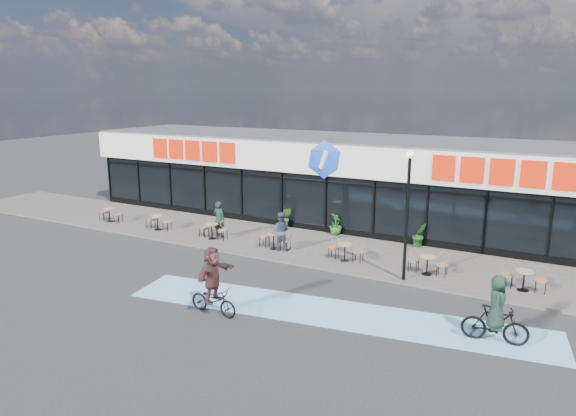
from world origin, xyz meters
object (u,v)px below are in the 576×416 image
at_px(lamp_post, 407,204).
at_px(potted_plant_right, 419,235).
at_px(bistro_set_0, 111,213).
at_px(cyclist_a, 496,316).
at_px(potted_plant_left, 285,218).
at_px(patron_right, 281,231).
at_px(patron_left, 219,219).
at_px(potted_plant_mid, 336,224).

relative_size(lamp_post, potted_plant_right, 4.35).
xyz_separation_m(bistro_set_0, cyclist_a, (20.09, -4.49, 0.25)).
xyz_separation_m(potted_plant_left, patron_right, (1.58, -3.34, 0.33)).
bearing_deg(patron_left, bistro_set_0, 4.20).
xyz_separation_m(potted_plant_mid, patron_right, (-1.18, -3.44, 0.35)).
relative_size(potted_plant_left, patron_right, 0.62).
xyz_separation_m(patron_right, cyclist_a, (9.48, -4.40, -0.17)).
height_order(lamp_post, cyclist_a, lamp_post).
bearing_deg(lamp_post, cyclist_a, -43.35).
relative_size(patron_right, cyclist_a, 0.86).
bearing_deg(patron_right, cyclist_a, 136.06).
relative_size(bistro_set_0, potted_plant_right, 1.37).
bearing_deg(patron_left, potted_plant_left, -125.13).
bearing_deg(patron_right, potted_plant_right, -166.41).
height_order(potted_plant_left, potted_plant_mid, potted_plant_left).
distance_m(bistro_set_0, cyclist_a, 20.59).
distance_m(potted_plant_right, patron_left, 9.47).
height_order(bistro_set_0, patron_right, patron_right).
distance_m(potted_plant_right, patron_right, 6.32).
bearing_deg(potted_plant_left, potted_plant_right, 0.50).
xyz_separation_m(bistro_set_0, potted_plant_right, (15.93, 3.32, 0.11)).
xyz_separation_m(potted_plant_mid, patron_left, (-4.86, -2.97, 0.35)).
bearing_deg(patron_right, bistro_set_0, -19.49).
xyz_separation_m(potted_plant_right, patron_right, (-5.32, -3.40, 0.31)).
bearing_deg(patron_right, lamp_post, 151.39).
bearing_deg(potted_plant_right, bistro_set_0, -168.25).
distance_m(potted_plant_mid, cyclist_a, 11.42).
distance_m(potted_plant_mid, patron_right, 3.66).
bearing_deg(bistro_set_0, lamp_post, -3.75).
bearing_deg(patron_right, potted_plant_left, -83.78).
height_order(lamp_post, potted_plant_left, lamp_post).
bearing_deg(potted_plant_right, potted_plant_mid, 179.47).
relative_size(lamp_post, cyclist_a, 2.40).
distance_m(potted_plant_mid, patron_left, 5.71).
relative_size(bistro_set_0, potted_plant_mid, 1.45).
distance_m(patron_left, cyclist_a, 14.03).
height_order(lamp_post, potted_plant_mid, lamp_post).
xyz_separation_m(lamp_post, patron_right, (-5.86, 0.99, -2.05)).
height_order(potted_plant_left, patron_left, patron_left).
bearing_deg(patron_left, lamp_post, 172.32).
height_order(patron_left, patron_right, patron_left).
distance_m(potted_plant_left, patron_left, 3.57).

